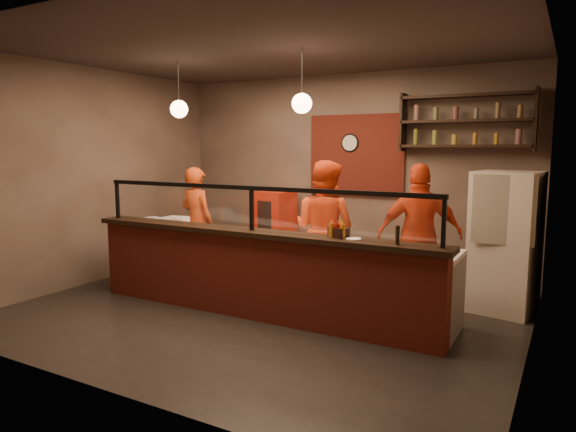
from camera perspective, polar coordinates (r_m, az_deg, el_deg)
The scene contains 29 objects.
floor at distance 6.58m, azimuth -2.50°, elevation -10.35°, with size 6.00×6.00×0.00m, color black.
ceiling at distance 6.36m, azimuth -2.67°, elevation 18.21°, with size 6.00×6.00×0.00m, color #382F2B.
wall_back at distance 8.49m, azimuth 6.36°, elevation 4.70°, with size 6.00×6.00×0.00m, color #766556.
wall_left at distance 8.25m, azimuth -20.64°, elevation 4.17°, with size 5.00×5.00×0.00m, color #766556.
wall_right at distance 5.34m, azimuth 25.96°, elevation 2.22°, with size 5.00×5.00×0.00m, color #766556.
wall_front at distance 4.36m, azimuth -20.16°, elevation 1.45°, with size 6.00×6.00×0.00m, color #766556.
brick_patch at distance 8.38m, azimuth 7.58°, elevation 6.69°, with size 1.60×0.04×1.30m, color maroon.
service_counter at distance 6.20m, azimuth -3.99°, elevation -6.69°, with size 4.60×0.25×1.00m, color maroon.
counter_ledge at distance 6.09m, azimuth -4.04°, elevation -1.86°, with size 4.70×0.37×0.06m, color black.
worktop_cabinet at distance 6.63m, azimuth -1.60°, elevation -6.40°, with size 4.60×0.75×0.85m, color gray.
worktop at distance 6.53m, azimuth -1.62°, elevation -2.56°, with size 4.60×0.75×0.05m, color white.
sneeze_guard at distance 6.04m, azimuth -4.07°, elevation 1.33°, with size 4.50×0.05×0.52m.
wall_shelving at distance 7.77m, azimuth 19.13°, elevation 9.95°, with size 1.84×0.28×0.85m.
wall_clock at distance 8.41m, azimuth 6.94°, elevation 8.07°, with size 0.30×0.30×0.04m, color black.
pendant_left at distance 7.33m, azimuth -12.01°, elevation 11.56°, with size 0.24×0.24×0.77m.
pendant_right at distance 6.25m, azimuth 1.55°, elevation 12.41°, with size 0.24×0.24×0.77m.
cook_left at distance 8.20m, azimuth -10.09°, elevation -0.66°, with size 0.63×0.41×1.73m, color #D44213.
cook_mid at distance 6.90m, azimuth 4.04°, elevation -1.55°, with size 0.91×0.71×1.86m, color red.
cook_right at distance 6.78m, azimuth 14.42°, elevation -2.06°, with size 1.08×0.45×1.83m, color red.
fridge at distance 6.85m, azimuth 22.96°, elevation -2.71°, with size 0.73×0.68×1.74m, color beige.
red_cooler at distance 8.79m, azimuth -1.39°, elevation -1.44°, with size 0.55×0.50×1.28m, color red.
pizza_dough at distance 6.38m, azimuth 0.41°, elevation -2.52°, with size 0.54×0.54×0.01m, color #EBE6C7.
prep_tub_a at distance 7.53m, azimuth -12.48°, elevation -0.63°, with size 0.28×0.23×0.14m, color silver.
prep_tub_b at distance 7.51m, azimuth -12.23°, elevation -0.63°, with size 0.29×0.23×0.15m, color white.
prep_tub_c at distance 7.44m, azimuth -14.84°, elevation -0.77°, with size 0.30×0.24×0.15m, color silver.
rolling_pin at distance 7.58m, azimuth -13.92°, elevation -0.91°, with size 0.06×0.06×0.38m, color yellow.
condiment_caddy at distance 5.62m, azimuth 5.64°, elevation -1.80°, with size 0.19×0.15×0.11m, color black.
pepper_mill at distance 5.28m, azimuth 12.06°, elevation -2.08°, with size 0.04×0.04×0.20m, color black.
small_plate at distance 5.51m, azimuth 7.29°, elevation -2.54°, with size 0.16×0.16×0.01m, color white.
Camera 1 is at (3.29, -5.32, 2.04)m, focal length 32.00 mm.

